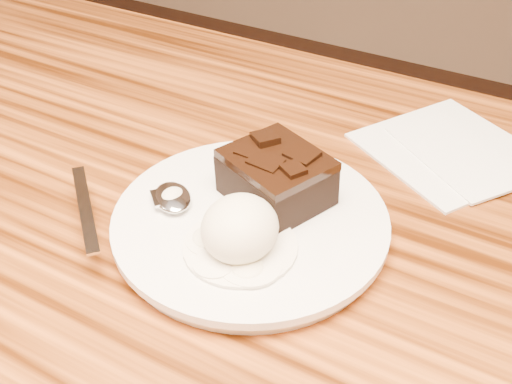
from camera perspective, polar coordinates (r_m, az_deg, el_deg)
The scene contains 8 objects.
plate at distance 0.55m, azimuth -0.51°, elevation -3.03°, with size 0.24×0.24×0.02m, color white.
brownie at distance 0.55m, azimuth 1.87°, elevation 1.10°, with size 0.09×0.07×0.04m, color black.
ice_cream_scoop at distance 0.50m, azimuth -1.49°, elevation -3.35°, with size 0.06×0.07×0.05m, color white.
melt_puddle at distance 0.51m, azimuth -1.46°, elevation -5.09°, with size 0.10×0.10×0.00m, color white.
spoon at distance 0.56m, azimuth -7.67°, elevation -0.62°, with size 0.03×0.18×0.01m, color silver, non-canonical shape.
napkin at distance 0.69m, azimuth 17.29°, elevation 3.85°, with size 0.16×0.16×0.01m, color white.
crumb_a at distance 0.50m, azimuth -2.24°, elevation -6.50°, with size 0.01×0.01×0.00m, color black.
crumb_b at distance 0.53m, azimuth 2.24°, elevation -3.80°, with size 0.01×0.01×0.00m, color black.
Camera 1 is at (0.26, -0.33, 1.12)m, focal length 43.52 mm.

